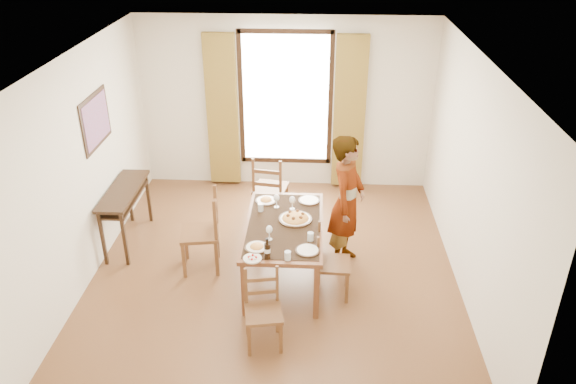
{
  "coord_description": "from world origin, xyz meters",
  "views": [
    {
      "loc": [
        0.48,
        -5.78,
        4.19
      ],
      "look_at": [
        0.15,
        0.26,
        1.0
      ],
      "focal_mm": 35.0,
      "sensor_mm": 36.0,
      "label": 1
    }
  ],
  "objects_px": {
    "console_table": "(124,197)",
    "dining_table": "(284,229)",
    "pasta_platter": "(295,216)",
    "man": "(347,202)"
  },
  "relations": [
    {
      "from": "dining_table",
      "to": "pasta_platter",
      "type": "relative_size",
      "value": 4.04
    },
    {
      "from": "console_table",
      "to": "man",
      "type": "xyz_separation_m",
      "value": [
        2.91,
        -0.32,
        0.19
      ]
    },
    {
      "from": "dining_table",
      "to": "pasta_platter",
      "type": "xyz_separation_m",
      "value": [
        0.13,
        0.1,
        0.12
      ]
    },
    {
      "from": "console_table",
      "to": "dining_table",
      "type": "xyz_separation_m",
      "value": [
        2.16,
        -0.69,
        0.0
      ]
    },
    {
      "from": "dining_table",
      "to": "console_table",
      "type": "bearing_deg",
      "value": 162.17
    },
    {
      "from": "pasta_platter",
      "to": "dining_table",
      "type": "bearing_deg",
      "value": -142.75
    },
    {
      "from": "console_table",
      "to": "dining_table",
      "type": "bearing_deg",
      "value": -17.83
    },
    {
      "from": "dining_table",
      "to": "pasta_platter",
      "type": "height_order",
      "value": "pasta_platter"
    },
    {
      "from": "console_table",
      "to": "dining_table",
      "type": "relative_size",
      "value": 0.74
    },
    {
      "from": "man",
      "to": "pasta_platter",
      "type": "height_order",
      "value": "man"
    }
  ]
}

